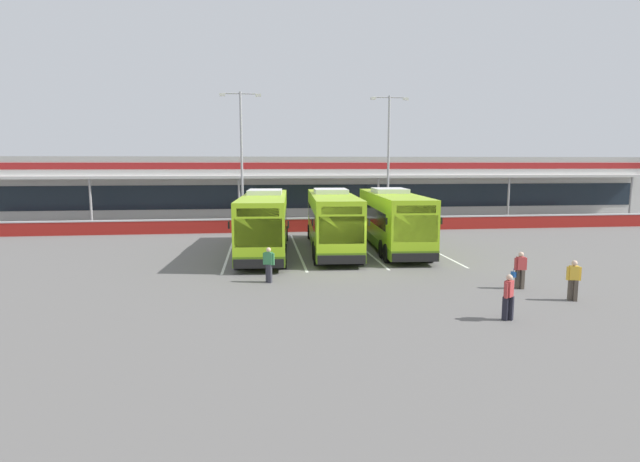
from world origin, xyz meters
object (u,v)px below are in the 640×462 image
Objects in this scene: pedestrian_with_handbag at (520,269)px; pedestrian_child at (269,264)px; pedestrian_in_dark_coat at (573,279)px; lamp_post_west at (242,152)px; lamp_post_centre at (389,153)px; coach_bus_left_centre at (332,222)px; coach_bus_leftmost at (265,224)px; pedestrian_near_bin at (509,296)px; coach_bus_centre at (392,220)px.

pedestrian_with_handbag and pedestrian_child have the same top height.
lamp_post_west is at bearing 120.70° from pedestrian_in_dark_coat.
pedestrian_in_dark_coat is 0.15× the size of lamp_post_centre.
coach_bus_left_centre is at bearing 63.65° from pedestrian_child.
pedestrian_with_handbag is at bearing -59.13° from lamp_post_west.
lamp_post_centre is (10.52, 19.39, 5.42)m from pedestrian_child.
lamp_post_west is (-13.67, 23.03, 5.42)m from pedestrian_in_dark_coat.
coach_bus_leftmost is 1.12× the size of lamp_post_west.
coach_bus_centre is at bearing 90.57° from pedestrian_near_bin.
pedestrian_near_bin is (8.13, -6.54, 0.00)m from pedestrian_child.
lamp_post_west is (-5.86, 10.31, 4.50)m from coach_bus_left_centre.
coach_bus_leftmost is 7.76m from pedestrian_child.
pedestrian_with_handbag is 25.05m from lamp_post_west.
coach_bus_left_centre reaches higher than pedestrian_with_handbag.
pedestrian_child is at bearing -84.52° from lamp_post_west.
pedestrian_child is 19.40m from lamp_post_west.
pedestrian_with_handbag is 1.00× the size of pedestrian_in_dark_coat.
pedestrian_near_bin is at bearing -38.83° from pedestrian_child.
coach_bus_leftmost is 14.89m from pedestrian_with_handbag.
pedestrian_with_handbag is 2.33m from pedestrian_in_dark_coat.
lamp_post_west is 12.33m from lamp_post_centre.
pedestrian_near_bin is at bearing -60.00° from coach_bus_leftmost.
coach_bus_left_centre is 7.58× the size of pedestrian_in_dark_coat.
pedestrian_with_handbag is 1.00× the size of pedestrian_child.
lamp_post_centre is at bearing 59.99° from coach_bus_left_centre.
pedestrian_child is 10.43m from pedestrian_near_bin.
coach_bus_left_centre and coach_bus_centre have the same top height.
pedestrian_child is at bearing 159.35° from pedestrian_in_dark_coat.
coach_bus_leftmost reaches higher than pedestrian_with_handbag.
pedestrian_with_handbag and pedestrian_in_dark_coat have the same top height.
coach_bus_centre reaches higher than pedestrian_in_dark_coat.
coach_bus_left_centre is (4.18, 0.54, 0.00)m from coach_bus_leftmost.
pedestrian_child is (-10.77, 2.44, 0.02)m from pedestrian_with_handbag.
pedestrian_near_bin is at bearing -151.34° from pedestrian_in_dark_coat.
coach_bus_centre is (8.08, 0.67, 0.00)m from coach_bus_leftmost.
coach_bus_centre is at bearing 46.36° from pedestrian_child.
lamp_post_centre reaches higher than pedestrian_in_dark_coat.
coach_bus_left_centre reaches higher than pedestrian_in_dark_coat.
lamp_post_centre reaches higher than pedestrian_child.
pedestrian_with_handbag is at bearing -89.36° from lamp_post_centre.
pedestrian_in_dark_coat is at bearing -20.65° from pedestrian_child.
coach_bus_leftmost is 7.58× the size of pedestrian_child.
pedestrian_in_dark_coat is 1.00× the size of pedestrian_child.
pedestrian_with_handbag is 11.04m from pedestrian_child.
pedestrian_in_dark_coat is 12.71m from pedestrian_child.
pedestrian_with_handbag is at bearing -12.77° from pedestrian_child.
pedestrian_near_bin is at bearing -122.77° from pedestrian_with_handbag.
coach_bus_leftmost is 17.12m from pedestrian_in_dark_coat.
lamp_post_west is at bearing 120.87° from pedestrian_with_handbag.
pedestrian_with_handbag is (2.79, -10.81, -0.93)m from coach_bus_centre.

